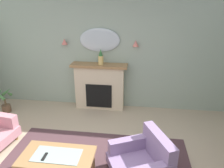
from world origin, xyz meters
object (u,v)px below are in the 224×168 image
Objects in this scene: coffee_table at (57,158)px; tv_remote at (45,157)px; wall_mirror at (100,40)px; armchair_near_fireplace at (143,160)px; wall_sconce_right at (136,43)px; wall_sconce_left at (64,42)px; mantel_vase_left at (101,58)px; fireplace at (100,87)px; potted_plant_small_fern at (5,101)px.

tv_remote reaches higher than coffee_table.
wall_mirror is 2.88m from coffee_table.
wall_sconce_right is at bearing 96.03° from armchair_near_fireplace.
wall_sconce_left is 3.27m from armchair_near_fireplace.
wall_mirror is 0.87× the size of coffee_table.
wall_mirror is at bearing 3.37° from wall_sconce_left.
wall_mirror is at bearing 106.39° from mantel_vase_left.
wall_mirror reaches higher than mantel_vase_left.
mantel_vase_left is at bearing -73.61° from wall_mirror.
tv_remote is at bearing -115.31° from wall_sconce_right.
wall_sconce_right reaches higher than armchair_near_fireplace.
armchair_near_fireplace is at bearing -64.14° from mantel_vase_left.
tv_remote is at bearing -98.34° from fireplace.
wall_mirror is at bearing 85.51° from coffee_table.
coffee_table is (0.65, -2.50, -1.28)m from wall_sconce_left.
mantel_vase_left is 0.87m from wall_sconce_right.
wall_sconce_right is at bearing 64.69° from tv_remote.
wall_sconce_right reaches higher than fireplace.
wall_sconce_left is (-0.90, 0.12, 0.33)m from mantel_vase_left.
fireplace is at bearing 150.47° from mantel_vase_left.
mantel_vase_left is 0.61× the size of potted_plant_small_fern.
wall_mirror reaches higher than wall_sconce_right.
wall_sconce_right is (0.80, 0.12, 0.33)m from mantel_vase_left.
mantel_vase_left is 2.33× the size of tv_remote.
tv_remote is 0.15× the size of armchair_near_fireplace.
armchair_near_fireplace is at bearing -26.19° from potted_plant_small_fern.
tv_remote is (0.49, -2.56, -1.21)m from wall_sconce_left.
wall_mirror reaches higher than wall_sconce_left.
potted_plant_small_fern is at bearing 153.81° from armchair_near_fireplace.
wall_sconce_left is 2.88m from coffee_table.
wall_sconce_left is at bearing -176.63° from wall_mirror.
armchair_near_fireplace is (1.94, -2.26, -1.35)m from wall_sconce_left.
mantel_vase_left reaches higher than potted_plant_small_fern.
fireplace reaches higher than potted_plant_small_fern.
wall_sconce_right reaches higher than tv_remote.
armchair_near_fireplace is (1.29, 0.23, -0.08)m from coffee_table.
wall_sconce_left reaches higher than fireplace.
potted_plant_small_fern is (-3.11, -0.62, -1.38)m from wall_sconce_right.
armchair_near_fireplace is at bearing -63.37° from fireplace.
fireplace is 2.21× the size of potted_plant_small_fern.
armchair_near_fireplace reaches higher than coffee_table.
tv_remote is at bearing -158.18° from coffee_table.
wall_mirror reaches higher than fireplace.
wall_sconce_left is 0.23× the size of potted_plant_small_fern.
wall_sconce_right reaches higher than coffee_table.
fireplace reaches higher than coffee_table.
fireplace is 1.26× the size of armchair_near_fireplace.
wall_sconce_left is at bearing 130.58° from armchair_near_fireplace.
wall_sconce_right is at bearing 11.20° from potted_plant_small_fern.
coffee_table is at bearing 21.82° from tv_remote.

